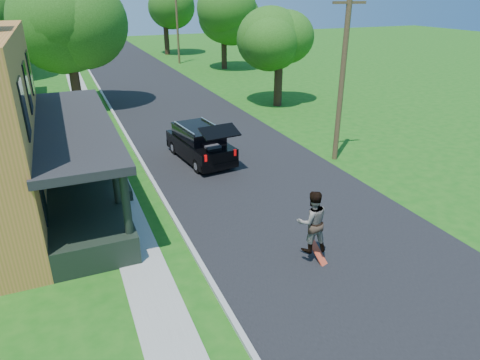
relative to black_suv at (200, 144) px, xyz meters
name	(u,v)px	position (x,y,z in m)	size (l,w,h in m)	color
ground	(324,241)	(1.40, -8.33, -0.81)	(140.00, 140.00, 0.00)	#165811
street	(168,102)	(1.40, 11.67, -0.81)	(8.00, 120.00, 0.02)	black
curb	(110,108)	(-2.65, 11.67, -0.81)	(0.15, 120.00, 0.12)	#A2A29D
sidewalk	(86,110)	(-4.20, 11.67, -0.81)	(1.30, 120.00, 0.03)	gray
front_walk	(6,214)	(-8.10, -2.33, -0.81)	(6.50, 1.20, 0.03)	gray
black_suv	(200,144)	(0.00, 0.00, 0.00)	(2.23, 4.72, 2.12)	black
skateboarder	(312,222)	(0.40, -9.07, 0.50)	(1.02, 0.86, 1.88)	black
skateboard	(317,253)	(0.64, -9.13, -0.58)	(0.33, 0.80, 0.58)	#A3270E
tree_left_mid	(65,21)	(-4.66, 12.04, 4.79)	(8.02, 7.75, 8.91)	black
tree_right_near	(279,33)	(8.14, 7.92, 3.95)	(5.33, 5.56, 7.14)	black
tree_right_mid	(223,11)	(10.22, 23.61, 4.65)	(6.74, 6.88, 8.53)	black
tree_right_far	(164,4)	(7.44, 36.12, 5.00)	(6.24, 6.35, 8.71)	black
utility_pole_near	(342,77)	(5.90, -2.33, 3.03)	(1.48, 0.33, 7.42)	#44331F
utility_pole_far	(177,28)	(6.93, 28.64, 2.83)	(1.41, 0.40, 7.05)	#44331F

